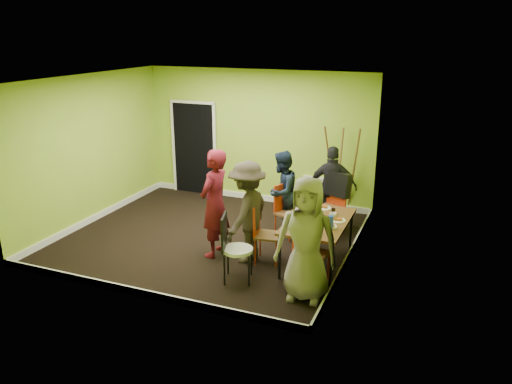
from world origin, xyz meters
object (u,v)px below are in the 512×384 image
person_left_far (282,192)px  person_standing (215,203)px  orange_bottle (321,213)px  person_left_near (247,212)px  chair_front_end (309,250)px  person_back_end (332,187)px  chair_left_near (263,230)px  blue_bottle (331,222)px  dining_table (318,223)px  easel (341,172)px  chair_left_far (286,207)px  person_front_end (306,240)px  thermos (319,212)px  chair_back_end (336,191)px  chair_bentwood (233,245)px

person_left_far → person_standing: bearing=-20.4°
orange_bottle → person_left_near: bearing=-156.0°
chair_front_end → person_back_end: bearing=108.1°
chair_left_near → chair_front_end: size_ratio=0.91×
blue_bottle → orange_bottle: blue_bottle is taller
person_left_far → dining_table: bearing=47.6°
chair_front_end → person_back_end: (-0.26, 2.41, 0.18)m
chair_left_near → easel: easel is taller
chair_left_near → orange_bottle: (0.83, 0.41, 0.25)m
chair_left_far → person_left_far: person_left_far is taller
chair_left_far → person_front_end: 2.23m
person_front_end → blue_bottle: bearing=76.2°
person_front_end → chair_left_far: bearing=112.2°
orange_bottle → dining_table: bearing=-87.1°
thermos → person_back_end: 1.59m
dining_table → person_left_far: bearing=131.7°
chair_left_far → thermos: bearing=66.1°
blue_bottle → person_back_end: (-0.44, 1.92, -0.08)m
chair_front_end → person_back_end: 2.43m
chair_front_end → thermos: bearing=108.0°
chair_left_near → thermos: 0.93m
chair_back_end → thermos: chair_back_end is taller
easel → orange_bottle: (0.17, -2.15, -0.10)m
thermos → orange_bottle: 0.16m
thermos → person_back_end: person_back_end is taller
chair_bentwood → blue_bottle: 1.48m
chair_bentwood → chair_left_near: bearing=150.0°
easel → person_left_near: (-0.90, -2.62, -0.07)m
chair_left_far → blue_bottle: bearing=64.6°
chair_front_end → person_back_end: size_ratio=0.68×
chair_left_far → person_back_end: 1.01m
chair_front_end → chair_bentwood: size_ratio=1.03×
thermos → person_left_near: size_ratio=0.13×
person_standing → person_left_far: (0.67, 1.37, -0.14)m
person_standing → chair_front_end: bearing=79.4°
chair_front_end → orange_bottle: chair_front_end is taller
dining_table → chair_left_near: (-0.84, -0.20, -0.15)m
dining_table → chair_bentwood: chair_bentwood is taller
chair_back_end → blue_bottle: size_ratio=5.49×
chair_back_end → person_front_end: person_front_end is taller
easel → orange_bottle: 2.16m
person_standing → person_back_end: 2.42m
person_standing → orange_bottle: bearing=111.7°
chair_left_far → person_front_end: size_ratio=0.55×
chair_front_end → person_front_end: bearing=-70.9°
chair_front_end → person_front_end: (0.04, -0.29, 0.28)m
person_standing → person_front_end: person_standing is taller
dining_table → blue_bottle: bearing=-46.4°
person_left_near → chair_left_far: bearing=173.1°
chair_front_end → person_standing: bearing=175.9°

